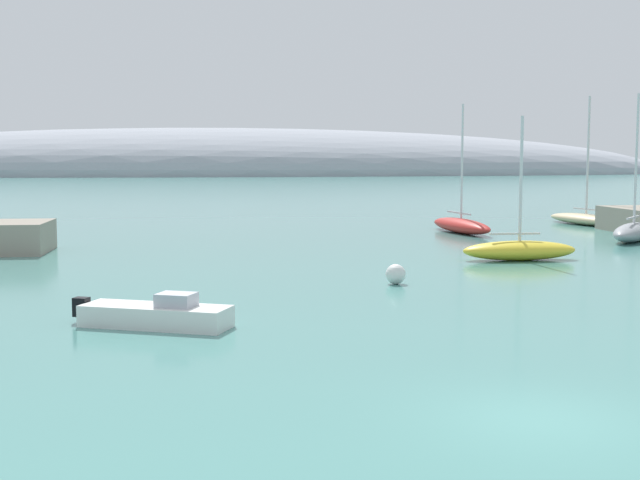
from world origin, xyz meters
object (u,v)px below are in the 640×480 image
Objects in this scene: sailboat_grey_near_shore at (634,231)px; mooring_buoy_white at (396,274)px; sailboat_red_outer_mooring at (461,225)px; motorboat_white_alongside_breakwater at (156,315)px; sailboat_yellow_mid_mooring at (519,250)px; sailboat_sand_end_of_line at (586,218)px.

mooring_buoy_white is (-18.19, -14.79, -0.20)m from sailboat_grey_near_shore.
sailboat_red_outer_mooring is 1.73× the size of motorboat_white_alongside_breakwater.
sailboat_grey_near_shore is at bearing 39.12° from mooring_buoy_white.
sailboat_yellow_mid_mooring is at bearing 63.56° from motorboat_white_alongside_breakwater.
mooring_buoy_white is at bearing 130.44° from sailboat_sand_end_of_line.
sailboat_red_outer_mooring reaches higher than motorboat_white_alongside_breakwater.
sailboat_red_outer_mooring is 10.58× the size of mooring_buoy_white.
sailboat_yellow_mid_mooring is 23.88m from sailboat_sand_end_of_line.
sailboat_sand_end_of_line is (2.72, 11.96, -0.11)m from sailboat_grey_near_shore.
sailboat_red_outer_mooring is at bearing 92.38° from sailboat_grey_near_shore.
motorboat_white_alongside_breakwater is (-18.72, -28.98, -0.16)m from sailboat_red_outer_mooring.
sailboat_grey_near_shore is at bearing 38.60° from sailboat_yellow_mid_mooring.
mooring_buoy_white is at bearing 170.23° from sailboat_grey_near_shore.
sailboat_sand_end_of_line reaches higher than mooring_buoy_white.
sailboat_sand_end_of_line is 33.96m from mooring_buoy_white.
sailboat_sand_end_of_line is 45.40m from motorboat_white_alongside_breakwater.
sailboat_sand_end_of_line is (11.28, 5.10, -0.04)m from sailboat_red_outer_mooring.
sailboat_grey_near_shore is at bearing 44.00° from sailboat_red_outer_mooring.
sailboat_grey_near_shore is at bearing 62.81° from motorboat_white_alongside_breakwater.
sailboat_yellow_mid_mooring is 10.36m from mooring_buoy_white.
sailboat_yellow_mid_mooring reaches higher than motorboat_white_alongside_breakwater.
sailboat_grey_near_shore is 23.45m from mooring_buoy_white.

